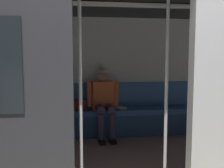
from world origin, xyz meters
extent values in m
cube|color=gray|center=(0.00, -1.29, 0.00)|extent=(6.08, 2.57, 0.01)
cube|color=silver|center=(0.00, -2.57, 1.06)|extent=(6.08, 0.10, 2.12)
cube|color=#38609E|center=(0.00, -2.51, 0.70)|extent=(3.52, 0.06, 0.45)
cube|color=white|center=(0.00, -1.29, 2.09)|extent=(4.48, 0.16, 0.03)
cube|color=#38609E|center=(0.00, -2.29, 0.43)|extent=(3.22, 0.44, 0.09)
cube|color=navy|center=(0.00, -2.09, 0.19)|extent=(3.22, 0.04, 0.39)
cube|color=#CC5933|center=(0.05, -2.27, 0.73)|extent=(0.39, 0.24, 0.50)
sphere|color=#8C664C|center=(0.05, -2.27, 1.07)|extent=(0.21, 0.21, 0.21)
sphere|color=#B2ADA8|center=(0.05, -2.28, 1.11)|extent=(0.19, 0.19, 0.19)
cylinder|color=#CC5933|center=(-0.18, -2.26, 0.76)|extent=(0.08, 0.08, 0.44)
cylinder|color=#CC5933|center=(0.29, -2.23, 0.76)|extent=(0.08, 0.08, 0.44)
cylinder|color=#38334C|center=(-0.05, -2.08, 0.53)|extent=(0.16, 0.41, 0.14)
cylinder|color=#38334C|center=(0.13, -2.07, 0.53)|extent=(0.16, 0.41, 0.14)
cylinder|color=#38334C|center=(-0.06, -1.88, 0.26)|extent=(0.10, 0.10, 0.44)
cylinder|color=#38334C|center=(0.12, -1.87, 0.26)|extent=(0.10, 0.10, 0.44)
cube|color=black|center=(-0.06, -1.83, 0.03)|extent=(0.11, 0.23, 0.06)
cube|color=black|center=(0.12, -1.82, 0.03)|extent=(0.11, 0.23, 0.06)
cube|color=maroon|center=(0.48, -2.29, 0.56)|extent=(0.26, 0.14, 0.17)
cube|color=maroon|center=(0.48, -2.21, 0.55)|extent=(0.02, 0.01, 0.14)
cube|color=silver|center=(-0.26, -2.30, 0.49)|extent=(0.23, 0.26, 0.03)
cylinder|color=silver|center=(0.46, -0.39, 1.05)|extent=(0.04, 0.04, 2.10)
cylinder|color=silver|center=(-0.46, -0.43, 1.05)|extent=(0.04, 0.04, 2.10)
camera|label=1|loc=(0.47, 2.14, 1.37)|focal=40.52mm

